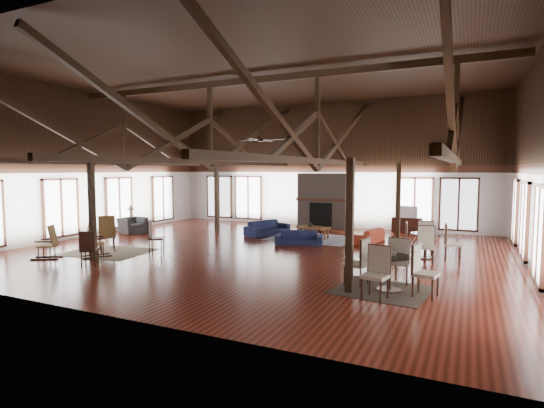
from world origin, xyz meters
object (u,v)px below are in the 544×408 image
at_px(sofa_navy_left, 267,228).
at_px(cafe_table_near, 389,266).
at_px(armchair, 132,225).
at_px(tv_console, 407,225).
at_px(sofa_navy_front, 299,238).
at_px(cafe_table_far, 425,241).
at_px(coffee_table, 314,228).
at_px(sofa_orange, 368,235).

relative_size(sofa_navy_left, cafe_table_near, 0.92).
xyz_separation_m(armchair, tv_console, (10.86, 5.49, -0.02)).
xyz_separation_m(sofa_navy_front, cafe_table_far, (4.49, -0.59, 0.29)).
relative_size(sofa_navy_left, armchair, 1.97).
relative_size(sofa_navy_left, coffee_table, 1.45).
bearing_deg(sofa_navy_front, tv_console, 41.42).
distance_m(armchair, cafe_table_far, 12.15).
distance_m(coffee_table, cafe_table_far, 4.90).
height_order(sofa_navy_front, sofa_navy_left, sofa_navy_left).
xyz_separation_m(sofa_navy_front, tv_console, (3.20, 5.03, 0.07)).
bearing_deg(coffee_table, sofa_orange, 21.97).
height_order(sofa_navy_left, sofa_orange, sofa_navy_left).
relative_size(sofa_orange, armchair, 1.69).
bearing_deg(cafe_table_far, sofa_navy_left, 161.51).
height_order(coffee_table, armchair, armchair).
relative_size(sofa_navy_front, coffee_table, 1.23).
distance_m(sofa_orange, cafe_table_near, 6.62).
bearing_deg(sofa_navy_front, sofa_navy_left, 126.14).
height_order(cafe_table_near, tv_console, cafe_table_near).
height_order(armchair, tv_console, armchair).
height_order(sofa_navy_left, cafe_table_near, cafe_table_near).
distance_m(sofa_navy_front, cafe_table_far, 4.54).
bearing_deg(sofa_navy_left, tv_console, -37.55).
xyz_separation_m(sofa_navy_left, coffee_table, (2.12, -0.13, 0.13)).
height_order(sofa_orange, cafe_table_far, cafe_table_far).
xyz_separation_m(sofa_orange, coffee_table, (-2.17, -0.15, 0.18)).
height_order(sofa_navy_front, coffee_table, sofa_navy_front).
xyz_separation_m(sofa_navy_front, armchair, (-7.65, -0.46, 0.08)).
xyz_separation_m(cafe_table_near, cafe_table_far, (0.41, 4.13, -0.02)).
bearing_deg(sofa_navy_left, armchair, 129.85).
relative_size(armchair, tv_console, 0.81).
bearing_deg(armchair, sofa_navy_front, -72.16).
bearing_deg(sofa_orange, cafe_table_far, 56.81).
relative_size(coffee_table, cafe_table_far, 0.66).
bearing_deg(cafe_table_near, cafe_table_far, 84.39).
height_order(coffee_table, cafe_table_near, cafe_table_near).
bearing_deg(sofa_orange, cafe_table_near, 27.39).
bearing_deg(sofa_navy_front, cafe_table_near, -65.24).
xyz_separation_m(sofa_navy_front, cafe_table_near, (4.08, -4.72, 0.31)).
xyz_separation_m(sofa_orange, tv_console, (0.99, 3.41, 0.07)).
bearing_deg(sofa_navy_left, sofa_navy_front, -108.24).
bearing_deg(sofa_navy_left, sofa_orange, -70.30).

